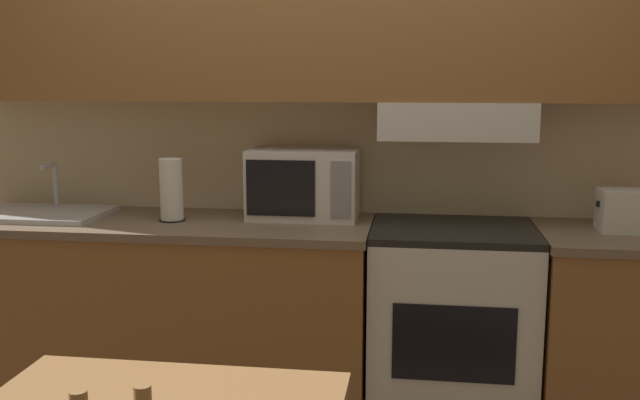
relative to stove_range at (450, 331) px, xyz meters
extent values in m
plane|color=#3D2D23|center=(-0.59, 0.29, -0.47)|extent=(16.00, 16.00, 0.00)
cube|color=beige|center=(-0.59, 0.31, 0.81)|extent=(5.65, 0.05, 2.55)
cube|color=#936033|center=(-0.59, 0.13, 1.29)|extent=(3.25, 0.32, 0.60)
cube|color=silver|center=(0.00, 0.13, 0.91)|extent=(0.66, 0.34, 0.16)
cube|color=#936033|center=(-1.29, -0.02, -0.02)|extent=(1.85, 0.61, 0.90)
cube|color=#75604C|center=(-1.29, -0.02, 0.45)|extent=(1.87, 0.63, 0.04)
cube|color=#936033|center=(0.70, -0.02, -0.02)|extent=(0.68, 0.61, 0.90)
cube|color=#75604C|center=(0.70, -0.02, 0.45)|extent=(0.70, 0.63, 0.04)
cube|color=silver|center=(0.00, 0.00, -0.02)|extent=(0.69, 0.57, 0.90)
cube|color=black|center=(0.00, 0.00, 0.45)|extent=(0.69, 0.57, 0.03)
cube|color=black|center=(0.00, -0.29, 0.05)|extent=(0.49, 0.01, 0.32)
cylinder|color=black|center=(-0.16, -0.11, 0.46)|extent=(0.10, 0.10, 0.01)
cylinder|color=black|center=(0.16, -0.11, 0.46)|extent=(0.10, 0.10, 0.01)
cylinder|color=black|center=(-0.16, 0.12, 0.46)|extent=(0.10, 0.10, 0.01)
cylinder|color=black|center=(0.16, 0.12, 0.46)|extent=(0.10, 0.10, 0.01)
cube|color=silver|center=(-0.67, 0.12, 0.62)|extent=(0.49, 0.29, 0.31)
cube|color=black|center=(-0.75, -0.03, 0.62)|extent=(0.30, 0.01, 0.24)
cube|color=gray|center=(-0.48, -0.03, 0.62)|extent=(0.09, 0.01, 0.24)
cube|color=silver|center=(0.72, 0.01, 0.55)|extent=(0.26, 0.16, 0.17)
cube|color=black|center=(0.59, 0.01, 0.58)|extent=(0.01, 0.02, 0.02)
cube|color=black|center=(0.63, 0.01, 0.64)|extent=(0.04, 0.11, 0.01)
cube|color=black|center=(0.69, 0.01, 0.64)|extent=(0.04, 0.11, 0.01)
cube|color=#B7BABF|center=(-1.88, -0.02, 0.48)|extent=(0.59, 0.41, 0.02)
cube|color=#4C4F54|center=(-1.88, -0.04, 0.48)|extent=(0.51, 0.30, 0.01)
cylinder|color=#B7BABF|center=(-1.88, 0.14, 0.59)|extent=(0.02, 0.02, 0.20)
cylinder|color=#B7BABF|center=(-1.88, 0.08, 0.69)|extent=(0.02, 0.12, 0.02)
cylinder|color=black|center=(-1.24, -0.03, 0.47)|extent=(0.12, 0.12, 0.01)
cylinder|color=white|center=(-1.24, -0.03, 0.61)|extent=(0.10, 0.10, 0.27)
camera|label=1|loc=(-0.15, -3.03, 1.09)|focal=40.00mm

